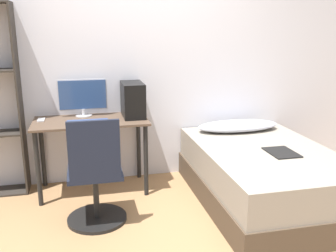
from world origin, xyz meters
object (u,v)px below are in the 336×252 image
(bed, at_px, (264,175))
(keyboard, at_px, (88,122))
(monitor, at_px, (83,96))
(office_chair, at_px, (96,183))
(pc_tower, at_px, (133,100))

(bed, distance_m, keyboard, 1.75)
(bed, height_order, monitor, monitor)
(office_chair, relative_size, bed, 0.52)
(office_chair, distance_m, keyboard, 0.70)
(bed, bearing_deg, office_chair, -177.21)
(bed, xyz_separation_m, keyboard, (-1.60, 0.51, 0.49))
(monitor, distance_m, pc_tower, 0.51)
(bed, bearing_deg, keyboard, 162.47)
(pc_tower, bearing_deg, keyboard, -158.77)
(office_chair, bearing_deg, monitor, 94.00)
(bed, relative_size, keyboard, 4.65)
(office_chair, distance_m, pc_tower, 1.03)
(office_chair, distance_m, bed, 1.58)
(bed, relative_size, pc_tower, 4.52)
(office_chair, height_order, keyboard, office_chair)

